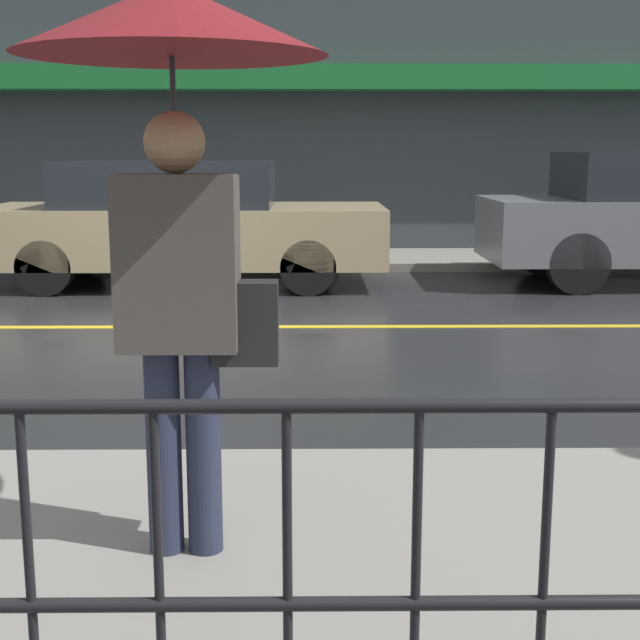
# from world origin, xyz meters

# --- Properties ---
(ground_plane) EXTENTS (80.00, 80.00, 0.00)m
(ground_plane) POSITION_xyz_m (0.00, 0.00, 0.00)
(ground_plane) COLOR #262628
(sidewalk_far) EXTENTS (28.00, 1.86, 0.11)m
(sidewalk_far) POSITION_xyz_m (0.00, 4.60, 0.05)
(sidewalk_far) COLOR gray
(sidewalk_far) RESTS_ON ground_plane
(lane_marking) EXTENTS (25.20, 0.12, 0.01)m
(lane_marking) POSITION_xyz_m (0.00, 0.00, 0.00)
(lane_marking) COLOR gold
(lane_marking) RESTS_ON ground_plane
(building_storefront) EXTENTS (28.00, 0.85, 6.83)m
(building_storefront) POSITION_xyz_m (0.00, 5.66, 3.37)
(building_storefront) COLOR #383D42
(building_storefront) RESTS_ON ground_plane
(pedestrian) EXTENTS (1.07, 1.07, 2.03)m
(pedestrian) POSITION_xyz_m (1.13, -4.81, 1.74)
(pedestrian) COLOR #23283D
(pedestrian) RESTS_ON sidewalk_near
(car_tan) EXTENTS (4.67, 1.79, 1.45)m
(car_tan) POSITION_xyz_m (0.07, 2.60, 0.74)
(car_tan) COLOR tan
(car_tan) RESTS_ON ground_plane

